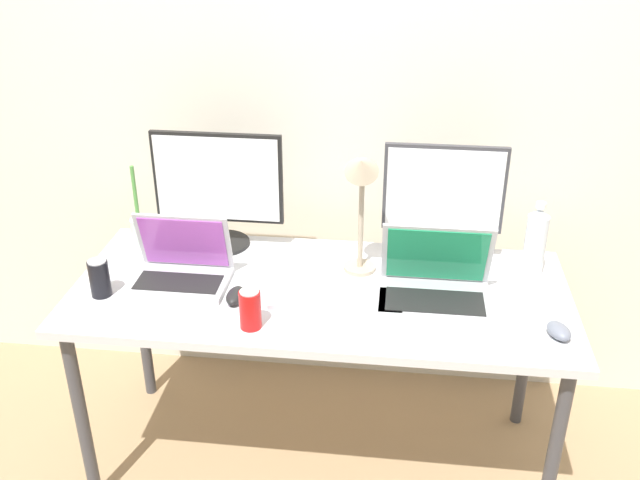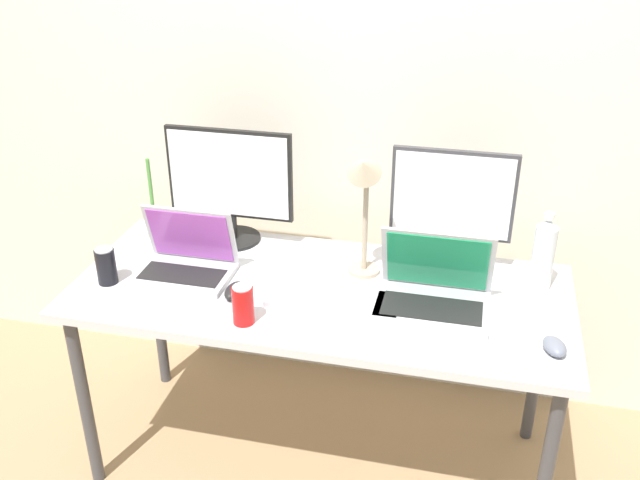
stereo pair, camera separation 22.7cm
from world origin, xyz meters
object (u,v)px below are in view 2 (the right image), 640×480
at_px(keyboard_main, 333,300).
at_px(soda_can_near_keyboard, 106,266).
at_px(bamboo_vase, 154,220).
at_px(desk_lamp, 364,193).
at_px(laptop_secondary, 434,290).
at_px(monitor_center, 452,204).
at_px(soda_can_by_laptop, 243,305).
at_px(monitor_left, 230,182).
at_px(mouse_by_keyboard, 234,291).
at_px(mouse_by_laptop, 555,346).
at_px(laptop_silver, 187,259).
at_px(water_bottle, 543,255).
at_px(work_desk, 320,305).

relative_size(keyboard_main, soda_can_near_keyboard, 3.35).
relative_size(bamboo_vase, desk_lamp, 0.67).
height_order(laptop_secondary, desk_lamp, desk_lamp).
distance_m(monitor_center, soda_can_by_laptop, 0.79).
distance_m(monitor_left, keyboard_main, 0.62).
relative_size(mouse_by_keyboard, desk_lamp, 0.23).
bearing_deg(mouse_by_laptop, soda_can_near_keyboard, 156.72).
height_order(keyboard_main, mouse_by_keyboard, mouse_by_keyboard).
relative_size(monitor_left, mouse_by_laptop, 4.92).
distance_m(laptop_silver, desk_lamp, 0.65).
height_order(monitor_left, soda_can_near_keyboard, monitor_left).
bearing_deg(laptop_secondary, water_bottle, 29.82).
distance_m(mouse_by_laptop, soda_can_near_keyboard, 1.44).
distance_m(work_desk, mouse_by_laptop, 0.76).
bearing_deg(keyboard_main, laptop_silver, 171.58).
height_order(work_desk, laptop_silver, laptop_silver).
relative_size(monitor_left, mouse_by_keyboard, 4.43).
bearing_deg(monitor_left, work_desk, -33.86).
relative_size(keyboard_main, mouse_by_keyboard, 4.03).
bearing_deg(mouse_by_laptop, mouse_by_keyboard, 154.66).
bearing_deg(mouse_by_laptop, soda_can_by_laptop, 162.97).
height_order(laptop_secondary, mouse_by_keyboard, laptop_secondary).
bearing_deg(monitor_left, laptop_silver, -104.04).
height_order(keyboard_main, soda_can_near_keyboard, soda_can_near_keyboard).
height_order(mouse_by_laptop, desk_lamp, desk_lamp).
distance_m(laptop_silver, mouse_by_laptop, 1.21).
bearing_deg(water_bottle, soda_can_by_laptop, -154.84).
height_order(monitor_left, laptop_silver, monitor_left).
xyz_separation_m(water_bottle, bamboo_vase, (-1.40, 0.07, -0.06)).
distance_m(keyboard_main, desk_lamp, 0.36).
distance_m(work_desk, monitor_left, 0.56).
distance_m(laptop_silver, laptop_secondary, 0.84).
xyz_separation_m(laptop_secondary, soda_can_by_laptop, (-0.55, -0.23, 0.00)).
height_order(laptop_silver, mouse_by_keyboard, laptop_silver).
xyz_separation_m(work_desk, monitor_left, (-0.40, 0.27, 0.30)).
xyz_separation_m(laptop_secondary, water_bottle, (0.33, 0.19, 0.07)).
bearing_deg(work_desk, monitor_center, 33.61).
distance_m(monitor_left, soda_can_by_laptop, 0.58).
distance_m(work_desk, desk_lamp, 0.41).
height_order(water_bottle, desk_lamp, desk_lamp).
height_order(work_desk, laptop_secondary, laptop_secondary).
xyz_separation_m(laptop_secondary, soda_can_near_keyboard, (-1.08, -0.10, 0.00)).
xyz_separation_m(laptop_secondary, keyboard_main, (-0.31, -0.06, -0.05)).
height_order(soda_can_near_keyboard, soda_can_by_laptop, same).
xyz_separation_m(monitor_left, water_bottle, (1.10, -0.10, -0.11)).
distance_m(laptop_secondary, keyboard_main, 0.32).
bearing_deg(bamboo_vase, monitor_center, 1.58).
relative_size(mouse_by_laptop, soda_can_near_keyboard, 0.75).
height_order(monitor_center, bamboo_vase, monitor_center).
height_order(work_desk, soda_can_by_laptop, soda_can_by_laptop).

